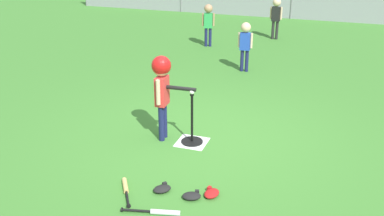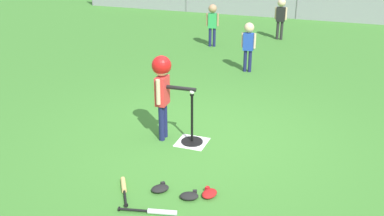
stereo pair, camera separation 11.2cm
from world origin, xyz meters
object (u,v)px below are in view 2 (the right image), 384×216
(spare_bat_silver, at_px, (156,212))
(glove_by_plate, at_px, (189,196))
(batter_child, at_px, (162,81))
(batting_tee, at_px, (192,135))
(fielder_deep_left, at_px, (249,40))
(glove_near_bats, at_px, (160,188))
(baseball_on_tee, at_px, (192,92))
(glove_tossed_aside, at_px, (209,193))
(fielder_deep_center, at_px, (281,13))
(fielder_deep_right, at_px, (212,20))
(spare_bat_wood, at_px, (124,188))

(spare_bat_silver, xyz_separation_m, glove_by_plate, (0.24, 0.41, 0.01))
(batter_child, relative_size, glove_by_plate, 4.92)
(batting_tee, bearing_deg, fielder_deep_left, 90.75)
(spare_bat_silver, distance_m, glove_near_bats, 0.46)
(batting_tee, xyz_separation_m, baseball_on_tee, (-0.00, 0.00, 0.67))
(batting_tee, bearing_deg, glove_tossed_aside, -61.43)
(baseball_on_tee, bearing_deg, batting_tee, 0.00)
(batter_child, height_order, glove_by_plate, batter_child)
(baseball_on_tee, bearing_deg, fielder_deep_left, 90.75)
(fielder_deep_center, height_order, spare_bat_silver, fielder_deep_center)
(glove_tossed_aside, bearing_deg, batting_tee, 118.57)
(batter_child, height_order, spare_bat_silver, batter_child)
(batting_tee, xyz_separation_m, glove_tossed_aside, (0.68, -1.24, -0.09))
(fielder_deep_right, relative_size, fielder_deep_center, 0.97)
(spare_bat_silver, distance_m, glove_tossed_aside, 0.70)
(glove_by_plate, xyz_separation_m, glove_near_bats, (-0.39, 0.03, 0.00))
(glove_by_plate, bearing_deg, fielder_deep_center, 92.62)
(batter_child, relative_size, fielder_deep_left, 1.19)
(baseball_on_tee, bearing_deg, glove_by_plate, -70.99)
(spare_bat_silver, distance_m, spare_bat_wood, 0.65)
(batter_child, distance_m, spare_bat_wood, 1.71)
(spare_bat_silver, height_order, glove_tossed_aside, glove_tossed_aside)
(batting_tee, xyz_separation_m, batter_child, (-0.45, -0.02, 0.79))
(batter_child, bearing_deg, fielder_deep_center, 85.45)
(spare_bat_wood, bearing_deg, glove_near_bats, 16.94)
(fielder_deep_center, xyz_separation_m, spare_bat_wood, (-0.44, -8.28, -0.70))
(spare_bat_wood, height_order, glove_tossed_aside, glove_tossed_aside)
(batting_tee, distance_m, spare_bat_wood, 1.51)
(baseball_on_tee, xyz_separation_m, spare_bat_silver, (0.23, -1.78, -0.77))
(spare_bat_wood, height_order, glove_near_bats, glove_near_bats)
(fielder_deep_left, xyz_separation_m, glove_near_bats, (0.13, -4.97, -0.66))
(batter_child, distance_m, fielder_deep_right, 5.54)
(baseball_on_tee, xyz_separation_m, fielder_deep_center, (0.10, 6.81, -0.07))
(fielder_deep_left, bearing_deg, spare_bat_wood, -93.27)
(batting_tee, distance_m, glove_tossed_aside, 1.42)
(spare_bat_silver, bearing_deg, glove_near_bats, 108.43)
(glove_near_bats, bearing_deg, spare_bat_silver, -71.57)
(fielder_deep_left, xyz_separation_m, glove_by_plate, (0.52, -5.00, -0.66))
(baseball_on_tee, relative_size, batter_child, 0.06)
(fielder_deep_left, height_order, glove_tossed_aside, fielder_deep_left)
(batter_child, height_order, fielder_deep_left, batter_child)
(fielder_deep_left, relative_size, glove_near_bats, 3.99)
(spare_bat_wood, bearing_deg, batter_child, 94.22)
(baseball_on_tee, height_order, fielder_deep_left, fielder_deep_left)
(glove_near_bats, bearing_deg, glove_tossed_aside, 9.96)
(batting_tee, xyz_separation_m, fielder_deep_right, (-1.43, 5.43, 0.58))
(fielder_deep_center, relative_size, glove_by_plate, 4.34)
(spare_bat_silver, bearing_deg, fielder_deep_center, 90.89)
(fielder_deep_left, relative_size, spare_bat_silver, 1.63)
(baseball_on_tee, distance_m, spare_bat_silver, 1.95)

